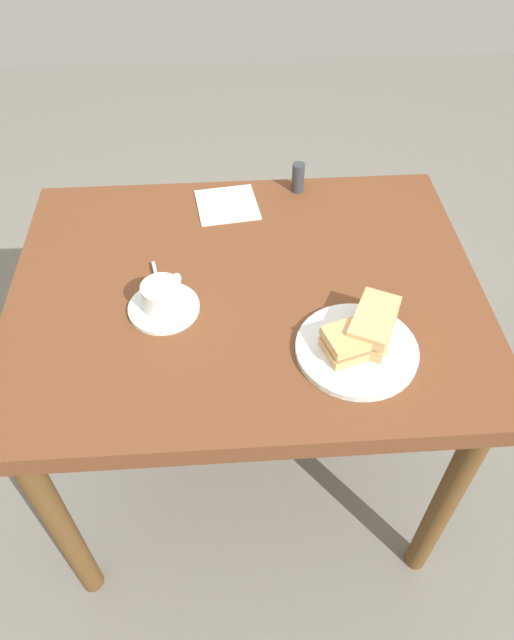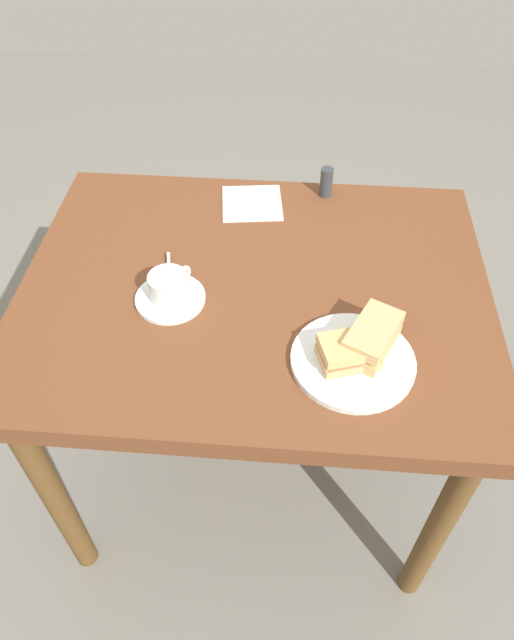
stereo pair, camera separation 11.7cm
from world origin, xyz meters
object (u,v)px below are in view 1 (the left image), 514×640
at_px(coffee_saucer, 164,308).
at_px(sandwich_front, 354,341).
at_px(sandwich_plate, 357,350).
at_px(sandwich_back, 373,325).
at_px(napkin, 227,205).
at_px(salt_shaker, 298,178).
at_px(dining_table, 246,316).
at_px(coffee_cup, 162,295).
at_px(spoon, 158,281).

bearing_deg(coffee_saucer, sandwich_front, -21.44).
relative_size(sandwich_plate, sandwich_back, 1.57).
distance_m(sandwich_plate, sandwich_back, 0.06).
bearing_deg(sandwich_back, sandwich_front, -141.49).
xyz_separation_m(sandwich_back, napkin, (-0.27, 0.47, -0.04)).
distance_m(coffee_saucer, salt_shaker, 0.53).
xyz_separation_m(dining_table, sandwich_front, (0.20, -0.21, 0.14)).
distance_m(sandwich_plate, salt_shaker, 0.56).
bearing_deg(sandwich_plate, salt_shaker, 95.53).
height_order(sandwich_back, coffee_saucer, sandwich_back).
xyz_separation_m(sandwich_front, sandwich_back, (0.04, 0.04, 0.00)).
distance_m(coffee_cup, spoon, 0.08).
bearing_deg(sandwich_front, salt_shaker, 94.40).
bearing_deg(coffee_saucer, spoon, 101.98).
distance_m(sandwich_front, napkin, 0.56).
height_order(dining_table, sandwich_front, sandwich_front).
xyz_separation_m(sandwich_plate, coffee_saucer, (-0.38, 0.14, -0.00)).
bearing_deg(dining_table, salt_shaker, 66.32).
xyz_separation_m(sandwich_plate, coffee_cup, (-0.38, 0.14, 0.03)).
distance_m(coffee_saucer, coffee_cup, 0.04).
bearing_deg(coffee_cup, dining_table, 18.96).
distance_m(sandwich_front, salt_shaker, 0.56).
relative_size(dining_table, coffee_saucer, 6.87).
relative_size(sandwich_front, coffee_cup, 1.27).
height_order(coffee_saucer, napkin, coffee_saucer).
distance_m(sandwich_plate, coffee_saucer, 0.41).
bearing_deg(salt_shaker, coffee_cup, -128.64).
bearing_deg(napkin, sandwich_plate, -64.48).
bearing_deg(spoon, coffee_saucer, -78.02).
relative_size(sandwich_plate, coffee_cup, 2.37).
relative_size(sandwich_back, salt_shaker, 1.98).
relative_size(coffee_saucer, spoon, 1.53).
height_order(coffee_saucer, coffee_cup, coffee_cup).
xyz_separation_m(dining_table, sandwich_back, (0.24, -0.17, 0.14)).
relative_size(sandwich_plate, coffee_saucer, 1.61).
relative_size(spoon, salt_shaker, 1.26).
height_order(dining_table, coffee_saucer, coffee_saucer).
bearing_deg(sandwich_front, napkin, 114.34).
distance_m(coffee_saucer, napkin, 0.39).
xyz_separation_m(dining_table, coffee_cup, (-0.18, -0.06, 0.14)).
height_order(coffee_cup, spoon, coffee_cup).
bearing_deg(napkin, coffee_saucer, -111.90).
height_order(dining_table, sandwich_back, sandwich_back).
bearing_deg(coffee_cup, sandwich_back, -15.12).
bearing_deg(spoon, napkin, 60.57).
height_order(sandwich_plate, spoon, spoon).
xyz_separation_m(dining_table, sandwich_plate, (0.21, -0.20, 0.10)).
xyz_separation_m(sandwich_back, salt_shaker, (-0.09, 0.52, -0.00)).
distance_m(sandwich_front, spoon, 0.45).
bearing_deg(spoon, salt_shaker, 44.35).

